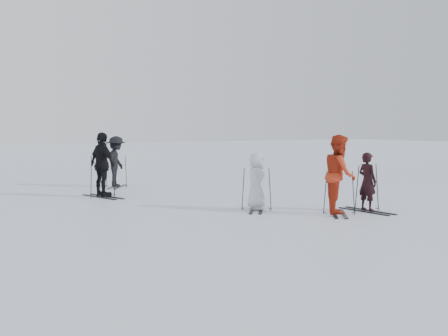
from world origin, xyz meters
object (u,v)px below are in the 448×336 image
skier_near_dark (367,183)px  skier_uphill_far (116,162)px  skier_grey (257,182)px  skier_uphill_left (102,165)px  skier_red (340,175)px

skier_near_dark → skier_uphill_far: size_ratio=0.83×
skier_near_dark → skier_grey: skier_near_dark is taller
skier_grey → skier_uphill_left: 5.37m
skier_uphill_left → skier_uphill_far: size_ratio=1.09×
skier_near_dark → skier_grey: (-2.37, 1.60, -0.01)m
skier_red → skier_near_dark: bearing=-53.2°
skier_near_dark → skier_uphill_left: bearing=34.3°
skier_near_dark → skier_red: (-0.95, -0.01, 0.23)m
skier_near_dark → skier_uphill_far: bearing=18.2°
skier_grey → skier_red: bearing=-103.8°
skier_uphill_left → skier_uphill_far: bearing=-43.2°
skier_near_dark → skier_uphill_left: (-5.07, 6.23, 0.24)m
skier_uphill_far → skier_red: bearing=-128.5°
skier_near_dark → skier_uphill_far: 9.60m
skier_near_dark → skier_red: size_ratio=0.76×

